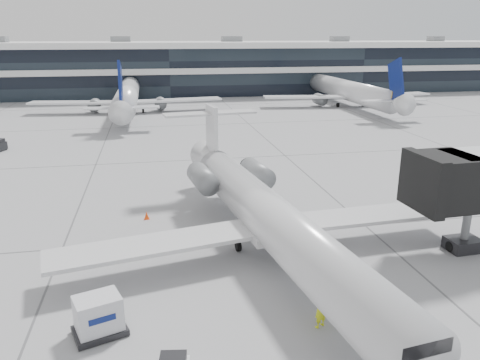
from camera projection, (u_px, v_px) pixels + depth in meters
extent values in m
plane|color=gray|center=(222.00, 236.00, 30.63)|extent=(220.00, 220.00, 0.00)
cube|color=black|center=(168.00, 70.00, 106.08)|extent=(170.00, 22.00, 10.00)
cylinder|color=silver|center=(276.00, 224.00, 26.45)|extent=(6.20, 25.16, 2.81)
cone|color=silver|center=(210.00, 159.00, 39.19)|extent=(3.10, 3.67, 2.67)
cube|color=silver|center=(154.00, 245.00, 25.55)|extent=(11.77, 5.01, 0.23)
cube|color=silver|center=(368.00, 215.00, 29.68)|extent=(11.62, 3.47, 0.23)
cylinder|color=slate|center=(203.00, 178.00, 33.43)|extent=(2.03, 3.72, 1.56)
cylinder|color=slate|center=(257.00, 173.00, 34.70)|extent=(2.03, 3.72, 1.56)
cube|color=silver|center=(212.00, 134.00, 37.97)|extent=(0.66, 2.72, 4.69)
cube|color=silver|center=(210.00, 113.00, 37.86)|extent=(7.66, 2.68, 0.17)
cylinder|color=black|center=(238.00, 246.00, 28.48)|extent=(0.34, 0.69, 0.67)
cylinder|color=black|center=(285.00, 239.00, 29.43)|extent=(0.34, 0.69, 0.67)
cube|color=black|center=(446.00, 181.00, 26.91)|extent=(3.04, 3.66, 3.07)
cylinder|color=slate|center=(466.00, 227.00, 28.25)|extent=(0.48, 0.48, 3.07)
cube|color=black|center=(463.00, 244.00, 28.59)|extent=(2.05, 1.64, 0.77)
imported|color=#F1FF1A|center=(321.00, 309.00, 20.89)|extent=(0.80, 0.71, 1.84)
cube|color=black|center=(100.00, 331.00, 20.58)|extent=(2.61, 2.26, 0.27)
cube|color=white|center=(98.00, 313.00, 20.31)|extent=(2.28, 1.98, 1.53)
cone|color=#FF460D|center=(147.00, 215.00, 33.46)|extent=(0.36, 0.36, 0.55)
cube|color=#FF460D|center=(147.00, 219.00, 33.54)|extent=(0.38, 0.38, 0.03)
cylinder|color=black|center=(6.00, 148.00, 53.55)|extent=(0.33, 0.47, 0.43)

